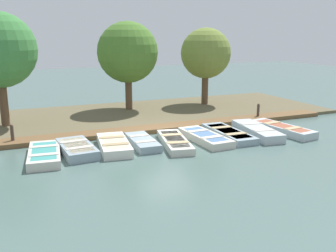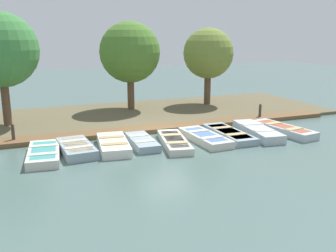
{
  "view_description": "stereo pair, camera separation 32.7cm",
  "coord_description": "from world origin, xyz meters",
  "px_view_note": "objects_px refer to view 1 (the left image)",
  "views": [
    {
      "loc": [
        15.92,
        -6.53,
        4.73
      ],
      "look_at": [
        0.54,
        -0.03,
        0.65
      ],
      "focal_mm": 40.0,
      "sensor_mm": 36.0,
      "label": 1
    },
    {
      "loc": [
        16.04,
        -6.23,
        4.73
      ],
      "look_at": [
        0.54,
        -0.03,
        0.65
      ],
      "focal_mm": 40.0,
      "sensor_mm": 36.0,
      "label": 2
    }
  ],
  "objects_px": {
    "rowboat_5": "(205,137)",
    "rowboat_7": "(257,131)",
    "rowboat_2": "(114,145)",
    "mooring_post_far": "(258,112)",
    "rowboat_3": "(142,142)",
    "rowboat_8": "(282,129)",
    "park_tree_left": "(128,53)",
    "rowboat_1": "(77,149)",
    "rowboat_6": "(228,133)",
    "rowboat_0": "(44,154)",
    "rowboat_4": "(175,142)",
    "mooring_post_near": "(12,135)",
    "park_tree_center": "(206,54)"
  },
  "relations": [
    {
      "from": "rowboat_3",
      "to": "park_tree_center",
      "type": "xyz_separation_m",
      "value": [
        -7.22,
        6.97,
        3.35
      ]
    },
    {
      "from": "rowboat_4",
      "to": "mooring_post_near",
      "type": "height_order",
      "value": "mooring_post_near"
    },
    {
      "from": "rowboat_2",
      "to": "rowboat_3",
      "type": "distance_m",
      "value": 1.29
    },
    {
      "from": "rowboat_1",
      "to": "park_tree_left",
      "type": "relative_size",
      "value": 0.5
    },
    {
      "from": "rowboat_1",
      "to": "park_tree_center",
      "type": "bearing_deg",
      "value": 122.47
    },
    {
      "from": "mooring_post_near",
      "to": "mooring_post_far",
      "type": "height_order",
      "value": "same"
    },
    {
      "from": "rowboat_1",
      "to": "rowboat_5",
      "type": "xyz_separation_m",
      "value": [
        0.41,
        5.72,
        -0.02
      ]
    },
    {
      "from": "rowboat_7",
      "to": "rowboat_6",
      "type": "bearing_deg",
      "value": -92.1
    },
    {
      "from": "rowboat_1",
      "to": "rowboat_2",
      "type": "distance_m",
      "value": 1.54
    },
    {
      "from": "rowboat_1",
      "to": "mooring_post_near",
      "type": "height_order",
      "value": "mooring_post_near"
    },
    {
      "from": "rowboat_3",
      "to": "park_tree_left",
      "type": "distance_m",
      "value": 8.41
    },
    {
      "from": "rowboat_2",
      "to": "rowboat_3",
      "type": "height_order",
      "value": "rowboat_2"
    },
    {
      "from": "rowboat_7",
      "to": "mooring_post_near",
      "type": "distance_m",
      "value": 11.26
    },
    {
      "from": "rowboat_5",
      "to": "rowboat_7",
      "type": "height_order",
      "value": "rowboat_7"
    },
    {
      "from": "rowboat_0",
      "to": "rowboat_4",
      "type": "distance_m",
      "value": 5.45
    },
    {
      "from": "rowboat_3",
      "to": "mooring_post_near",
      "type": "distance_m",
      "value": 5.72
    },
    {
      "from": "mooring_post_near",
      "to": "rowboat_0",
      "type": "bearing_deg",
      "value": 23.61
    },
    {
      "from": "rowboat_7",
      "to": "rowboat_2",
      "type": "bearing_deg",
      "value": -85.52
    },
    {
      "from": "rowboat_3",
      "to": "park_tree_left",
      "type": "height_order",
      "value": "park_tree_left"
    },
    {
      "from": "rowboat_1",
      "to": "rowboat_2",
      "type": "bearing_deg",
      "value": 84.05
    },
    {
      "from": "rowboat_8",
      "to": "park_tree_left",
      "type": "height_order",
      "value": "park_tree_left"
    },
    {
      "from": "rowboat_0",
      "to": "mooring_post_far",
      "type": "distance_m",
      "value": 12.16
    },
    {
      "from": "rowboat_0",
      "to": "rowboat_2",
      "type": "relative_size",
      "value": 1.01
    },
    {
      "from": "rowboat_2",
      "to": "mooring_post_far",
      "type": "distance_m",
      "value": 9.37
    },
    {
      "from": "rowboat_5",
      "to": "rowboat_6",
      "type": "distance_m",
      "value": 1.39
    },
    {
      "from": "rowboat_3",
      "to": "rowboat_8",
      "type": "xyz_separation_m",
      "value": [
        0.57,
        7.11,
        0.02
      ]
    },
    {
      "from": "rowboat_3",
      "to": "rowboat_5",
      "type": "distance_m",
      "value": 2.91
    },
    {
      "from": "rowboat_1",
      "to": "rowboat_3",
      "type": "bearing_deg",
      "value": 85.7
    },
    {
      "from": "rowboat_4",
      "to": "rowboat_7",
      "type": "relative_size",
      "value": 0.96
    },
    {
      "from": "rowboat_4",
      "to": "rowboat_5",
      "type": "xyz_separation_m",
      "value": [
        -0.1,
        1.56,
        0.01
      ]
    },
    {
      "from": "rowboat_5",
      "to": "rowboat_6",
      "type": "relative_size",
      "value": 0.93
    },
    {
      "from": "rowboat_7",
      "to": "park_tree_left",
      "type": "relative_size",
      "value": 0.65
    },
    {
      "from": "rowboat_0",
      "to": "rowboat_1",
      "type": "relative_size",
      "value": 1.11
    },
    {
      "from": "rowboat_7",
      "to": "rowboat_8",
      "type": "distance_m",
      "value": 1.42
    },
    {
      "from": "rowboat_1",
      "to": "rowboat_6",
      "type": "bearing_deg",
      "value": 84.44
    },
    {
      "from": "rowboat_0",
      "to": "rowboat_6",
      "type": "relative_size",
      "value": 0.88
    },
    {
      "from": "rowboat_2",
      "to": "rowboat_6",
      "type": "distance_m",
      "value": 5.55
    },
    {
      "from": "rowboat_3",
      "to": "rowboat_8",
      "type": "distance_m",
      "value": 7.13
    },
    {
      "from": "rowboat_8",
      "to": "rowboat_6",
      "type": "bearing_deg",
      "value": -105.54
    },
    {
      "from": "rowboat_1",
      "to": "rowboat_8",
      "type": "bearing_deg",
      "value": 82.77
    },
    {
      "from": "rowboat_5",
      "to": "park_tree_center",
      "type": "bearing_deg",
      "value": 149.34
    },
    {
      "from": "rowboat_5",
      "to": "rowboat_0",
      "type": "bearing_deg",
      "value": -94.04
    },
    {
      "from": "rowboat_1",
      "to": "mooring_post_far",
      "type": "xyz_separation_m",
      "value": [
        -2.3,
        10.61,
        0.27
      ]
    },
    {
      "from": "rowboat_0",
      "to": "rowboat_7",
      "type": "bearing_deg",
      "value": 94.48
    },
    {
      "from": "rowboat_4",
      "to": "mooring_post_near",
      "type": "distance_m",
      "value": 7.12
    },
    {
      "from": "rowboat_3",
      "to": "rowboat_8",
      "type": "relative_size",
      "value": 0.73
    },
    {
      "from": "rowboat_7",
      "to": "mooring_post_far",
      "type": "height_order",
      "value": "mooring_post_far"
    },
    {
      "from": "rowboat_3",
      "to": "rowboat_6",
      "type": "bearing_deg",
      "value": 89.84
    },
    {
      "from": "rowboat_4",
      "to": "mooring_post_near",
      "type": "xyz_separation_m",
      "value": [
        -2.81,
        -6.54,
        0.31
      ]
    },
    {
      "from": "rowboat_2",
      "to": "mooring_post_near",
      "type": "xyz_separation_m",
      "value": [
        -2.36,
        -3.93,
        0.28
      ]
    }
  ]
}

